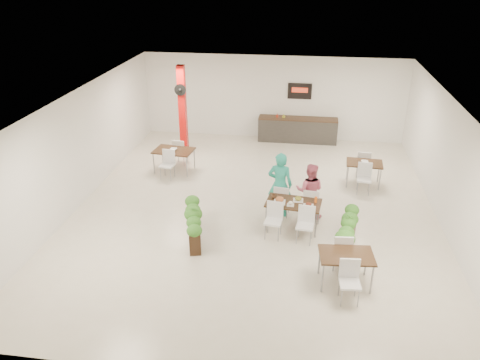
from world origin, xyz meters
name	(u,v)px	position (x,y,z in m)	size (l,w,h in m)	color
ground	(255,209)	(0.00, 0.00, 0.00)	(12.00, 12.00, 0.00)	beige
room_shell	(256,143)	(0.00, 0.00, 2.01)	(10.10, 12.10, 3.22)	white
red_column	(183,110)	(-3.00, 3.79, 1.64)	(0.40, 0.41, 3.20)	red
service_counter	(297,129)	(1.00, 5.65, 0.49)	(3.00, 0.64, 2.20)	#2D2A28
main_table	(293,206)	(1.08, -0.85, 0.64)	(1.49, 1.76, 0.92)	black
diner_man	(280,185)	(0.69, -0.20, 0.92)	(0.67, 0.44, 1.83)	teal
diner_woman	(309,191)	(1.49, -0.20, 0.78)	(0.76, 0.59, 1.57)	#D15D78
planter_left	(194,221)	(-1.36, -1.71, 0.49)	(0.76, 1.70, 0.91)	black
planter_right	(348,230)	(2.44, -1.61, 0.48)	(0.65, 1.75, 0.92)	black
side_table_a	(174,153)	(-2.95, 2.25, 0.64)	(1.36, 1.66, 0.92)	black
side_table_b	(364,166)	(3.16, 2.07, 0.62)	(1.13, 1.64, 0.92)	black
side_table_c	(346,260)	(2.30, -3.05, 0.62)	(1.21, 1.65, 0.92)	black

